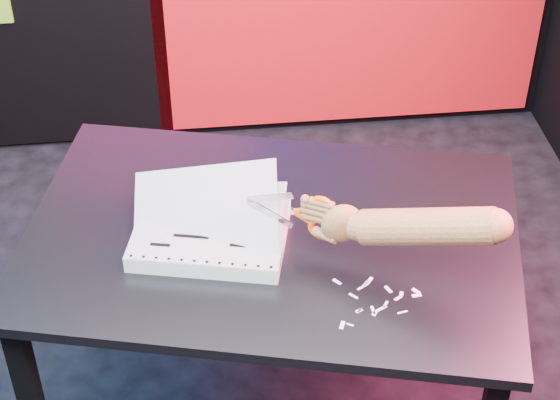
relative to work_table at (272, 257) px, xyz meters
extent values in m
cube|color=black|center=(-0.92, 1.55, -0.22)|extent=(1.30, 0.02, 0.85)
cube|color=black|center=(-0.46, 0.49, -0.31)|extent=(0.06, 0.06, 0.72)
cube|color=black|center=(0.64, 0.21, -0.31)|extent=(0.06, 0.06, 0.72)
cube|color=black|center=(0.00, 0.00, 0.07)|extent=(1.42, 1.12, 0.03)
cube|color=white|center=(-0.16, -0.02, 0.11)|extent=(0.43, 0.36, 0.04)
cube|color=white|center=(-0.16, -0.02, 0.13)|extent=(0.43, 0.36, 0.00)
cube|color=white|center=(-0.16, -0.02, 0.13)|extent=(0.41, 0.34, 0.11)
cube|color=white|center=(-0.17, 0.00, 0.16)|extent=(0.38, 0.30, 0.20)
cylinder|color=black|center=(-0.35, -0.10, 0.13)|extent=(0.01, 0.01, 0.00)
cylinder|color=black|center=(-0.32, -0.11, 0.13)|extent=(0.01, 0.01, 0.00)
cylinder|color=black|center=(-0.29, -0.12, 0.13)|extent=(0.01, 0.01, 0.00)
cylinder|color=black|center=(-0.26, -0.12, 0.13)|extent=(0.01, 0.01, 0.00)
cylinder|color=black|center=(-0.23, -0.13, 0.13)|extent=(0.01, 0.01, 0.00)
cylinder|color=black|center=(-0.20, -0.14, 0.13)|extent=(0.01, 0.01, 0.00)
cylinder|color=black|center=(-0.17, -0.15, 0.13)|extent=(0.01, 0.01, 0.00)
cylinder|color=black|center=(-0.14, -0.15, 0.13)|extent=(0.01, 0.01, 0.00)
cylinder|color=black|center=(-0.11, -0.16, 0.13)|extent=(0.01, 0.01, 0.00)
cylinder|color=black|center=(-0.08, -0.17, 0.13)|extent=(0.01, 0.01, 0.00)
cylinder|color=black|center=(-0.05, -0.17, 0.13)|extent=(0.01, 0.01, 0.00)
cylinder|color=black|center=(-0.02, -0.18, 0.13)|extent=(0.01, 0.01, 0.00)
cylinder|color=black|center=(-0.29, 0.14, 0.13)|extent=(0.01, 0.01, 0.00)
cylinder|color=black|center=(-0.26, 0.14, 0.13)|extent=(0.01, 0.01, 0.00)
cylinder|color=black|center=(-0.23, 0.13, 0.13)|extent=(0.01, 0.01, 0.00)
cylinder|color=black|center=(-0.20, 0.12, 0.13)|extent=(0.01, 0.01, 0.00)
cylinder|color=black|center=(-0.17, 0.12, 0.13)|extent=(0.01, 0.01, 0.00)
cylinder|color=black|center=(-0.14, 0.11, 0.13)|extent=(0.01, 0.01, 0.00)
cylinder|color=black|center=(-0.11, 0.10, 0.13)|extent=(0.01, 0.01, 0.00)
cylinder|color=black|center=(-0.08, 0.09, 0.13)|extent=(0.01, 0.01, 0.00)
cylinder|color=black|center=(-0.05, 0.09, 0.13)|extent=(0.01, 0.01, 0.00)
cylinder|color=black|center=(-0.02, 0.08, 0.13)|extent=(0.01, 0.01, 0.00)
cylinder|color=black|center=(0.01, 0.07, 0.13)|extent=(0.01, 0.01, 0.00)
cylinder|color=black|center=(0.04, 0.07, 0.13)|extent=(0.01, 0.01, 0.00)
cube|color=black|center=(-0.23, 0.05, 0.13)|extent=(0.07, 0.03, 0.00)
cube|color=black|center=(-0.13, 0.01, 0.13)|extent=(0.05, 0.02, 0.00)
cube|color=black|center=(-0.20, -0.05, 0.13)|extent=(0.09, 0.03, 0.00)
cube|color=black|center=(-0.09, -0.09, 0.13)|extent=(0.04, 0.02, 0.00)
cube|color=black|center=(-0.28, -0.07, 0.13)|extent=(0.05, 0.02, 0.00)
cube|color=#BCBDBE|center=(-0.01, -0.05, 0.24)|extent=(0.11, 0.06, 0.06)
cube|color=#BCBDBE|center=(-0.01, -0.05, 0.19)|extent=(0.11, 0.06, 0.06)
cylinder|color=#BCBDBE|center=(0.04, -0.08, 0.21)|extent=(0.02, 0.02, 0.01)
cube|color=#FF5105|center=(0.06, -0.09, 0.20)|extent=(0.05, 0.03, 0.03)
cube|color=#FF5105|center=(0.06, -0.09, 0.22)|extent=(0.05, 0.03, 0.03)
torus|color=#FF5105|center=(0.11, -0.11, 0.24)|extent=(0.07, 0.04, 0.07)
torus|color=#FF5105|center=(0.11, -0.11, 0.18)|extent=(0.07, 0.04, 0.07)
ellipsoid|color=#AE7443|center=(0.16, -0.14, 0.21)|extent=(0.10, 0.06, 0.11)
cylinder|color=#AE7443|center=(0.11, -0.11, 0.21)|extent=(0.08, 0.05, 0.02)
cylinder|color=#AE7443|center=(0.11, -0.11, 0.23)|extent=(0.07, 0.05, 0.02)
cylinder|color=#AE7443|center=(0.11, -0.11, 0.24)|extent=(0.07, 0.05, 0.02)
cylinder|color=#AE7443|center=(0.11, -0.11, 0.26)|extent=(0.06, 0.05, 0.02)
cylinder|color=#AE7443|center=(0.12, -0.13, 0.17)|extent=(0.06, 0.06, 0.03)
cylinder|color=#AE7443|center=(0.20, -0.16, 0.22)|extent=(0.09, 0.09, 0.07)
cylinder|color=#AE7443|center=(0.33, -0.23, 0.27)|extent=(0.33, 0.23, 0.18)
sphere|color=#AE7443|center=(0.47, -0.30, 0.31)|extent=(0.08, 0.08, 0.08)
cube|color=white|center=(0.15, -0.34, 0.09)|extent=(0.02, 0.01, 0.00)
cube|color=white|center=(0.13, -0.34, 0.09)|extent=(0.02, 0.03, 0.00)
cube|color=white|center=(0.32, -0.25, 0.09)|extent=(0.02, 0.02, 0.00)
cube|color=white|center=(0.14, -0.20, 0.09)|extent=(0.02, 0.02, 0.00)
cube|color=white|center=(0.22, -0.21, 0.09)|extent=(0.02, 0.03, 0.00)
cube|color=white|center=(0.21, -0.32, 0.09)|extent=(0.02, 0.02, 0.00)
cube|color=white|center=(0.20, -0.21, 0.09)|extent=(0.02, 0.02, 0.00)
cube|color=white|center=(0.17, -0.30, 0.09)|extent=(0.02, 0.01, 0.00)
cube|color=white|center=(0.26, -0.24, 0.09)|extent=(0.02, 0.03, 0.00)
cube|color=white|center=(0.17, -0.25, 0.09)|extent=(0.02, 0.02, 0.00)
cube|color=white|center=(0.32, -0.27, 0.09)|extent=(0.02, 0.01, 0.00)
cube|color=white|center=(0.24, -0.29, 0.09)|extent=(0.02, 0.02, 0.00)
cube|color=white|center=(0.21, -0.30, 0.09)|extent=(0.01, 0.03, 0.00)
cube|color=white|center=(0.17, -0.30, 0.09)|extent=(0.01, 0.01, 0.00)
cube|color=white|center=(0.27, -0.27, 0.09)|extent=(0.02, 0.02, 0.00)
cube|color=white|center=(0.28, -0.26, 0.09)|extent=(0.01, 0.02, 0.00)
cube|color=white|center=(0.20, -0.23, 0.09)|extent=(0.03, 0.02, 0.00)
cube|color=white|center=(0.23, -0.30, 0.09)|extent=(0.03, 0.02, 0.00)
cube|color=white|center=(0.27, -0.32, 0.09)|extent=(0.03, 0.01, 0.00)
camera|label=1|loc=(-0.18, -1.81, 1.64)|focal=60.00mm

